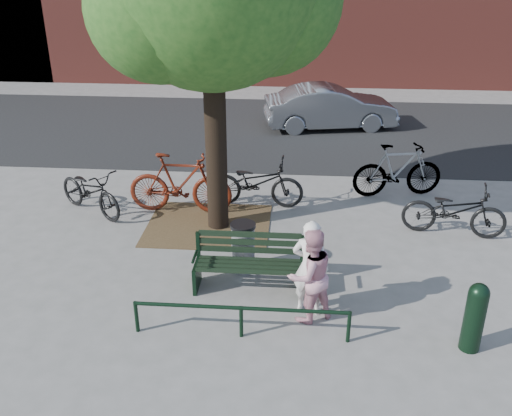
# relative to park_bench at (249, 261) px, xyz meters

# --- Properties ---
(ground) EXTENTS (90.00, 90.00, 0.00)m
(ground) POSITION_rel_park_bench_xyz_m (0.00, -0.08, -0.48)
(ground) COLOR gray
(ground) RESTS_ON ground
(dirt_pit) EXTENTS (2.40, 2.00, 0.02)m
(dirt_pit) POSITION_rel_park_bench_xyz_m (-1.00, 2.12, -0.47)
(dirt_pit) COLOR brown
(dirt_pit) RESTS_ON ground
(road) EXTENTS (40.00, 7.00, 0.01)m
(road) POSITION_rel_park_bench_xyz_m (0.00, 8.42, -0.47)
(road) COLOR black
(road) RESTS_ON ground
(park_bench) EXTENTS (1.74, 0.54, 0.97)m
(park_bench) POSITION_rel_park_bench_xyz_m (0.00, 0.00, 0.00)
(park_bench) COLOR black
(park_bench) RESTS_ON ground
(guard_railing) EXTENTS (3.06, 0.06, 0.51)m
(guard_railing) POSITION_rel_park_bench_xyz_m (0.00, -1.28, -0.08)
(guard_railing) COLOR black
(guard_railing) RESTS_ON ground
(person_left) EXTENTS (0.64, 0.51, 1.52)m
(person_left) POSITION_rel_park_bench_xyz_m (0.95, -0.58, 0.28)
(person_left) COLOR silver
(person_left) RESTS_ON ground
(person_right) EXTENTS (0.90, 0.85, 1.47)m
(person_right) POSITION_rel_park_bench_xyz_m (0.95, -0.77, 0.26)
(person_right) COLOR #D18F9D
(person_right) RESTS_ON ground
(bollard) EXTENTS (0.28, 0.28, 1.04)m
(bollard) POSITION_rel_park_bench_xyz_m (3.16, -1.29, 0.08)
(bollard) COLOR black
(bollard) RESTS_ON ground
(litter_bin) EXTENTS (0.43, 0.43, 0.88)m
(litter_bin) POSITION_rel_park_bench_xyz_m (-0.15, 0.52, -0.04)
(litter_bin) COLOR gray
(litter_bin) RESTS_ON ground
(bicycle_a) EXTENTS (1.90, 1.59, 0.98)m
(bicycle_a) POSITION_rel_park_bench_xyz_m (-3.47, 2.52, 0.01)
(bicycle_a) COLOR black
(bicycle_a) RESTS_ON ground
(bicycle_b) EXTENTS (2.13, 0.64, 1.27)m
(bicycle_b) POSITION_rel_park_bench_xyz_m (-1.65, 2.70, 0.16)
(bicycle_b) COLOR #4F170B
(bicycle_b) RESTS_ON ground
(bicycle_c) EXTENTS (2.02, 0.81, 1.04)m
(bicycle_c) POSITION_rel_park_bench_xyz_m (-0.14, 3.14, 0.04)
(bicycle_c) COLOR black
(bicycle_c) RESTS_ON ground
(bicycle_d) EXTENTS (2.05, 0.91, 1.19)m
(bicycle_d) POSITION_rel_park_bench_xyz_m (2.88, 3.90, 0.12)
(bicycle_d) COLOR gray
(bicycle_d) RESTS_ON ground
(bicycle_e) EXTENTS (1.99, 0.96, 1.00)m
(bicycle_e) POSITION_rel_park_bench_xyz_m (3.68, 2.12, 0.02)
(bicycle_e) COLOR black
(bicycle_e) RESTS_ON ground
(parked_car) EXTENTS (4.02, 2.02, 1.27)m
(parked_car) POSITION_rel_park_bench_xyz_m (1.62, 8.77, 0.15)
(parked_car) COLOR slate
(parked_car) RESTS_ON ground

